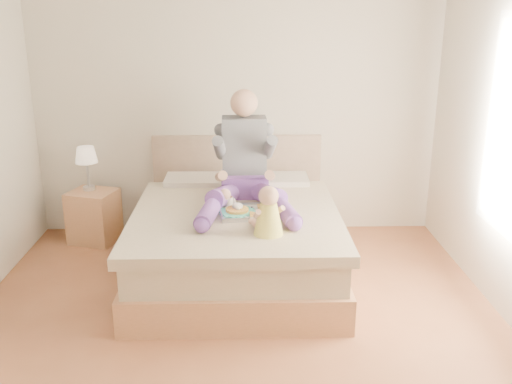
{
  "coord_description": "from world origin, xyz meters",
  "views": [
    {
      "loc": [
        0.06,
        -3.54,
        2.2
      ],
      "look_at": [
        0.17,
        1.0,
        0.75
      ],
      "focal_mm": 40.0,
      "sensor_mm": 36.0,
      "label": 1
    }
  ],
  "objects_px": {
    "nightstand": "(94,216)",
    "tray": "(249,210)",
    "bed": "(236,236)",
    "baby": "(268,214)",
    "adult": "(245,168)"
  },
  "relations": [
    {
      "from": "nightstand",
      "to": "tray",
      "type": "distance_m",
      "value": 1.82
    },
    {
      "from": "bed",
      "to": "baby",
      "type": "bearing_deg",
      "value": -70.25
    },
    {
      "from": "nightstand",
      "to": "bed",
      "type": "bearing_deg",
      "value": -8.81
    },
    {
      "from": "baby",
      "to": "bed",
      "type": "bearing_deg",
      "value": 84.81
    },
    {
      "from": "nightstand",
      "to": "adult",
      "type": "xyz_separation_m",
      "value": [
        1.49,
        -0.57,
        0.64
      ]
    },
    {
      "from": "tray",
      "to": "baby",
      "type": "xyz_separation_m",
      "value": [
        0.13,
        -0.44,
        0.12
      ]
    },
    {
      "from": "tray",
      "to": "bed",
      "type": "bearing_deg",
      "value": 107.24
    },
    {
      "from": "adult",
      "to": "tray",
      "type": "relative_size",
      "value": 2.24
    },
    {
      "from": "bed",
      "to": "tray",
      "type": "bearing_deg",
      "value": -65.45
    },
    {
      "from": "bed",
      "to": "nightstand",
      "type": "bearing_deg",
      "value": 153.96
    },
    {
      "from": "nightstand",
      "to": "baby",
      "type": "xyz_separation_m",
      "value": [
        1.66,
        -1.37,
        0.5
      ]
    },
    {
      "from": "bed",
      "to": "nightstand",
      "type": "distance_m",
      "value": 1.57
    },
    {
      "from": "bed",
      "to": "nightstand",
      "type": "height_order",
      "value": "bed"
    },
    {
      "from": "nightstand",
      "to": "adult",
      "type": "height_order",
      "value": "adult"
    },
    {
      "from": "nightstand",
      "to": "adult",
      "type": "distance_m",
      "value": 1.72
    }
  ]
}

